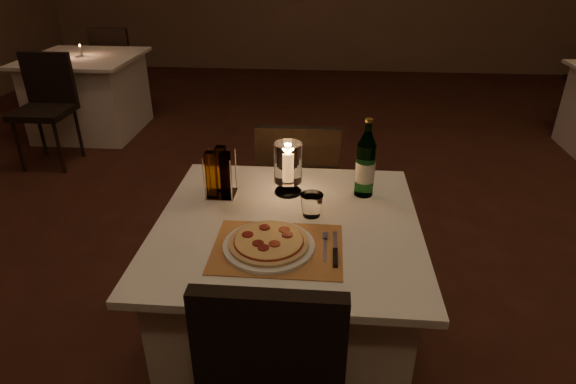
# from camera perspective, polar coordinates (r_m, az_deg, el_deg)

# --- Properties ---
(floor) EXTENTS (8.00, 10.00, 0.02)m
(floor) POSITION_cam_1_polar(r_m,az_deg,el_deg) (2.75, 3.96, -10.72)
(floor) COLOR #431F15
(floor) RESTS_ON ground
(main_table) EXTENTS (1.00, 1.00, 0.74)m
(main_table) POSITION_cam_1_polar(r_m,az_deg,el_deg) (2.05, -0.05, -12.41)
(main_table) COLOR white
(main_table) RESTS_ON ground
(chair_far) EXTENTS (0.42, 0.42, 0.90)m
(chair_far) POSITION_cam_1_polar(r_m,az_deg,el_deg) (2.55, 1.29, 1.00)
(chair_far) COLOR black
(chair_far) RESTS_ON ground
(placemat) EXTENTS (0.45, 0.34, 0.00)m
(placemat) POSITION_cam_1_polar(r_m,az_deg,el_deg) (1.68, -1.25, -6.69)
(placemat) COLOR #B7793F
(placemat) RESTS_ON main_table
(plate) EXTENTS (0.32, 0.32, 0.01)m
(plate) POSITION_cam_1_polar(r_m,az_deg,el_deg) (1.68, -2.28, -6.38)
(plate) COLOR white
(plate) RESTS_ON placemat
(pizza) EXTENTS (0.28, 0.28, 0.02)m
(pizza) POSITION_cam_1_polar(r_m,az_deg,el_deg) (1.67, -2.29, -5.92)
(pizza) COLOR #D8B77F
(pizza) RESTS_ON plate
(fork) EXTENTS (0.02, 0.18, 0.00)m
(fork) POSITION_cam_1_polar(r_m,az_deg,el_deg) (1.70, 4.43, -6.18)
(fork) COLOR silver
(fork) RESTS_ON placemat
(knife) EXTENTS (0.02, 0.22, 0.01)m
(knife) POSITION_cam_1_polar(r_m,az_deg,el_deg) (1.65, 5.63, -7.30)
(knife) COLOR black
(knife) RESTS_ON placemat
(tumbler) EXTENTS (0.09, 0.09, 0.09)m
(tumbler) POSITION_cam_1_polar(r_m,az_deg,el_deg) (1.86, 2.81, -1.55)
(tumbler) COLOR white
(tumbler) RESTS_ON main_table
(water_bottle) EXTENTS (0.08, 0.08, 0.33)m
(water_bottle) POSITION_cam_1_polar(r_m,az_deg,el_deg) (2.00, 9.17, 3.15)
(water_bottle) COLOR #559E5F
(water_bottle) RESTS_ON main_table
(hurricane_candle) EXTENTS (0.12, 0.12, 0.22)m
(hurricane_candle) POSITION_cam_1_polar(r_m,az_deg,el_deg) (1.99, -0.00, 3.28)
(hurricane_candle) COLOR white
(hurricane_candle) RESTS_ON main_table
(cruet_caddy) EXTENTS (0.12, 0.12, 0.21)m
(cruet_caddy) POSITION_cam_1_polar(r_m,az_deg,el_deg) (2.00, -8.09, 2.02)
(cruet_caddy) COLOR white
(cruet_caddy) RESTS_ON main_table
(neighbor_table_left) EXTENTS (1.00, 1.00, 0.74)m
(neighbor_table_left) POSITION_cam_1_polar(r_m,az_deg,el_deg) (5.12, -22.49, 10.62)
(neighbor_table_left) COLOR white
(neighbor_table_left) RESTS_ON ground
(neighbor_chair_la) EXTENTS (0.42, 0.42, 0.90)m
(neighbor_chair_la) POSITION_cam_1_polar(r_m,az_deg,el_deg) (4.48, -26.74, 9.90)
(neighbor_chair_la) COLOR black
(neighbor_chair_la) RESTS_ON ground
(neighbor_chair_lb) EXTENTS (0.42, 0.42, 0.90)m
(neighbor_chair_lb) POSITION_cam_1_polar(r_m,az_deg,el_deg) (5.71, -19.74, 14.49)
(neighbor_chair_lb) COLOR black
(neighbor_chair_lb) RESTS_ON ground
(neighbor_candle_left) EXTENTS (0.03, 0.03, 0.11)m
(neighbor_candle_left) POSITION_cam_1_polar(r_m,az_deg,el_deg) (5.03, -23.36, 15.11)
(neighbor_candle_left) COLOR white
(neighbor_candle_left) RESTS_ON neighbor_table_left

